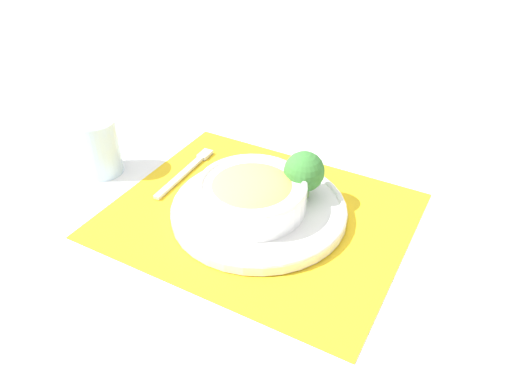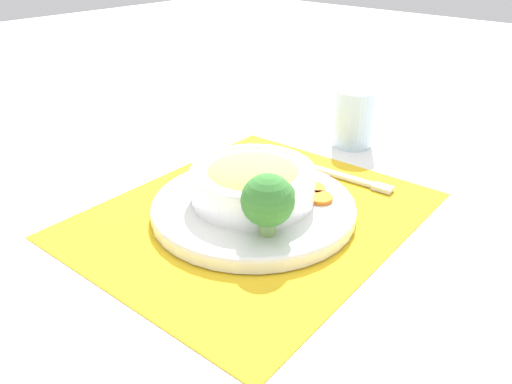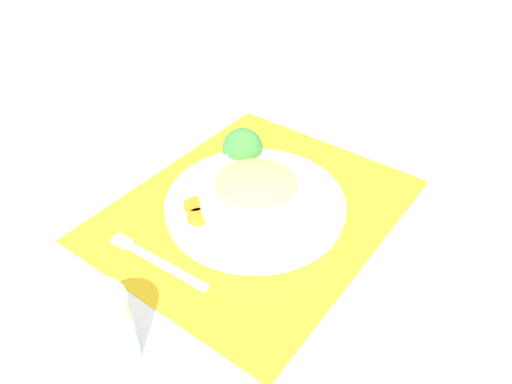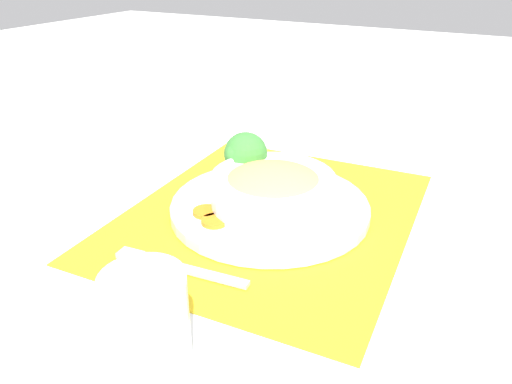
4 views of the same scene
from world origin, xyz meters
TOP-DOWN VIEW (x-y plane):
  - ground_plane at (0.00, 0.00)m, footprint 4.00×4.00m
  - placemat at (0.00, 0.00)m, footprint 0.51×0.43m
  - plate at (0.00, 0.00)m, footprint 0.30×0.30m
  - bowl at (-0.01, -0.01)m, footprint 0.18×0.18m
  - broccoli_floret at (0.05, 0.07)m, footprint 0.07×0.07m
  - carrot_slice_near at (-0.07, 0.07)m, footprint 0.04×0.04m
  - carrot_slice_middle at (-0.09, 0.04)m, footprint 0.04×0.04m
  - water_glass at (-0.33, -0.04)m, footprint 0.08×0.08m
  - fork at (-0.19, 0.05)m, footprint 0.03×0.18m

SIDE VIEW (x-z plane):
  - ground_plane at x=0.00m, z-range 0.00..0.00m
  - placemat at x=0.00m, z-range 0.00..0.00m
  - fork at x=-0.19m, z-range 0.00..0.01m
  - plate at x=0.00m, z-range 0.00..0.03m
  - carrot_slice_near at x=-0.07m, z-range 0.02..0.03m
  - carrot_slice_middle at x=-0.09m, z-range 0.02..0.03m
  - water_glass at x=-0.33m, z-range -0.01..0.10m
  - bowl at x=-0.01m, z-range 0.02..0.08m
  - broccoli_floret at x=0.05m, z-range 0.03..0.11m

